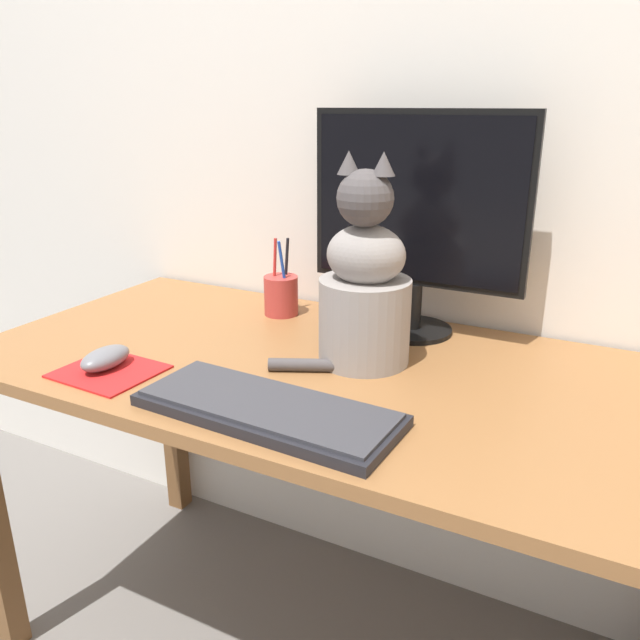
% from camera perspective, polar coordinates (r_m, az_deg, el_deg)
% --- Properties ---
extents(wall_back, '(7.00, 0.04, 2.50)m').
position_cam_1_polar(wall_back, '(1.42, 8.06, 21.91)').
color(wall_back, silver).
rests_on(wall_back, ground_plane).
extents(desk, '(1.40, 0.67, 0.72)m').
position_cam_1_polar(desk, '(1.21, 0.77, -8.13)').
color(desk, brown).
rests_on(desk, ground_plane).
extents(monitor, '(0.45, 0.17, 0.46)m').
position_cam_1_polar(monitor, '(1.29, 8.91, 9.53)').
color(monitor, black).
rests_on(monitor, desk).
extents(keyboard, '(0.43, 0.18, 0.02)m').
position_cam_1_polar(keyboard, '(0.99, -4.85, -8.09)').
color(keyboard, black).
rests_on(keyboard, desk).
extents(mousepad_left, '(0.18, 0.16, 0.00)m').
position_cam_1_polar(mousepad_left, '(1.20, -18.73, -4.47)').
color(mousepad_left, red).
rests_on(mousepad_left, desk).
extents(computer_mouse_left, '(0.06, 0.11, 0.04)m').
position_cam_1_polar(computer_mouse_left, '(1.21, -19.03, -3.31)').
color(computer_mouse_left, slate).
rests_on(computer_mouse_left, mousepad_left).
extents(cat, '(0.23, 0.23, 0.39)m').
position_cam_1_polar(cat, '(1.14, 4.07, 2.91)').
color(cat, gray).
rests_on(cat, desk).
extents(pen_cup, '(0.08, 0.08, 0.18)m').
position_cam_1_polar(pen_cup, '(1.44, -3.58, 2.34)').
color(pen_cup, '#B23833').
rests_on(pen_cup, desk).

